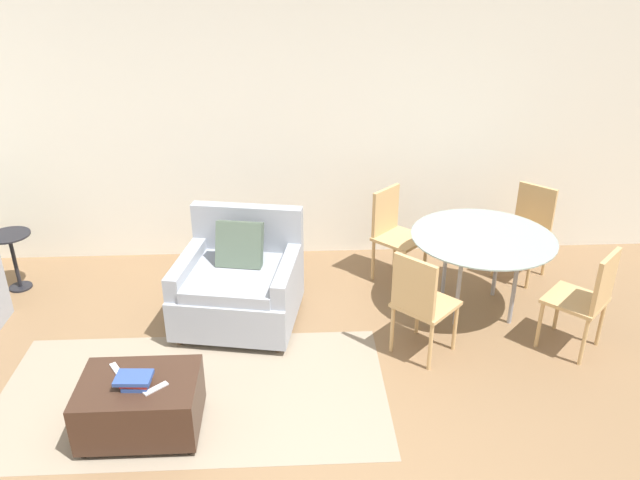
% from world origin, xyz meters
% --- Properties ---
extents(wall_back, '(12.00, 0.06, 2.75)m').
position_xyz_m(wall_back, '(0.00, 3.25, 1.38)').
color(wall_back, silver).
rests_on(wall_back, ground_plane).
extents(area_rug, '(2.84, 1.49, 0.01)m').
position_xyz_m(area_rug, '(-0.72, 0.92, 0.00)').
color(area_rug, gray).
rests_on(area_rug, ground_plane).
extents(armchair, '(1.14, 1.11, 0.93)m').
position_xyz_m(armchair, '(-0.42, 1.92, 0.35)').
color(armchair, '#999EA8').
rests_on(armchair, ground_plane).
extents(ottoman, '(0.78, 0.57, 0.40)m').
position_xyz_m(ottoman, '(-1.00, 0.56, 0.22)').
color(ottoman, '#382319').
rests_on(ottoman, ground_plane).
extents(book_stack, '(0.24, 0.17, 0.08)m').
position_xyz_m(book_stack, '(-1.00, 0.52, 0.44)').
color(book_stack, '#2D478C').
rests_on(book_stack, ottoman).
extents(tv_remote_primary, '(0.11, 0.14, 0.01)m').
position_xyz_m(tv_remote_primary, '(-1.17, 0.70, 0.41)').
color(tv_remote_primary, '#B7B7BC').
rests_on(tv_remote_primary, ottoman).
extents(tv_remote_secondary, '(0.15, 0.14, 0.01)m').
position_xyz_m(tv_remote_secondary, '(-0.86, 0.48, 0.41)').
color(tv_remote_secondary, '#B7B7BC').
rests_on(tv_remote_secondary, ottoman).
extents(side_table, '(0.38, 0.38, 0.57)m').
position_xyz_m(side_table, '(-2.58, 2.57, 0.40)').
color(side_table, black).
rests_on(side_table, ground_plane).
extents(dining_table, '(1.23, 1.23, 0.73)m').
position_xyz_m(dining_table, '(1.68, 1.97, 0.66)').
color(dining_table, '#8C9E99').
rests_on(dining_table, ground_plane).
extents(dining_chair_near_left, '(0.59, 0.59, 0.90)m').
position_xyz_m(dining_chair_near_left, '(1.01, 1.31, 0.52)').
color(dining_chair_near_left, tan).
rests_on(dining_chair_near_left, ground_plane).
extents(dining_chair_near_right, '(0.59, 0.59, 0.90)m').
position_xyz_m(dining_chair_near_right, '(2.34, 1.31, 0.52)').
color(dining_chair_near_right, tan).
rests_on(dining_chair_near_right, ground_plane).
extents(dining_chair_far_left, '(0.59, 0.59, 0.90)m').
position_xyz_m(dining_chair_far_left, '(1.01, 2.63, 0.52)').
color(dining_chair_far_left, tan).
rests_on(dining_chair_far_left, ground_plane).
extents(dining_chair_far_right, '(0.59, 0.59, 0.90)m').
position_xyz_m(dining_chair_far_right, '(2.34, 2.63, 0.52)').
color(dining_chair_far_right, tan).
rests_on(dining_chair_far_right, ground_plane).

